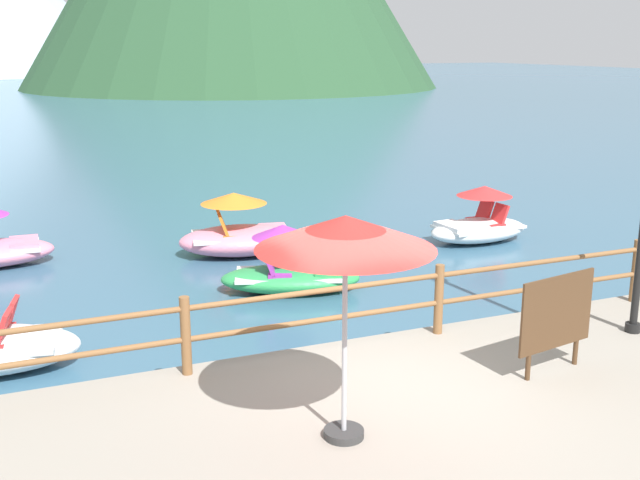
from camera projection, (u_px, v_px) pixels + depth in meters
name	position (u px, v px, depth m)	size (l,w,h in m)	color
ground_plane	(60.00, 118.00, 44.14)	(200.00, 200.00, 0.00)	#38607A
dock_railing	(321.00, 309.00, 9.56)	(23.92, 0.12, 0.95)	brown
sign_board	(556.00, 314.00, 8.94)	(1.17, 0.26, 1.19)	silver
beach_umbrella	(345.00, 236.00, 7.11)	(1.70, 1.70, 2.24)	#B2B2B7
pedal_boat_1	(290.00, 271.00, 13.28)	(2.64, 1.87, 1.18)	green
pedal_boat_2	(479.00, 223.00, 16.66)	(2.41, 1.43, 1.21)	white
pedal_boat_4	(241.00, 234.00, 15.58)	(2.71, 1.86, 1.28)	pink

